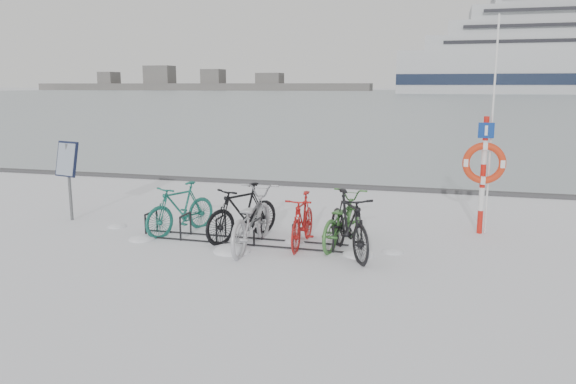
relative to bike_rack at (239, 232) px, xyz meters
name	(u,v)px	position (x,y,z in m)	size (l,w,h in m)	color
ground	(239,241)	(0.00, 0.00, -0.18)	(900.00, 900.00, 0.00)	white
ice_sheet	(431,95)	(0.00, 155.00, -0.17)	(400.00, 298.00, 0.02)	#A9B6BF
quay_edge	(311,185)	(0.00, 5.90, -0.13)	(400.00, 0.25, 0.10)	#3F3F42
bike_rack	(239,232)	(0.00, 0.00, 0.00)	(4.00, 0.48, 0.46)	black
info_board	(67,164)	(-4.04, 0.61, 1.04)	(0.60, 0.35, 1.69)	#595B5E
lifebuoy_station	(484,163)	(4.31, 1.74, 1.20)	(0.79, 0.23, 4.12)	red
shoreline	(192,85)	(-122.02, 260.00, 2.61)	(180.00, 12.00, 9.50)	#515151
bike_0	(181,207)	(-1.34, 0.33, 0.33)	(0.48, 1.69, 1.02)	#196054
bike_1	(242,211)	(-0.02, 0.23, 0.35)	(0.50, 1.78, 1.07)	black
bike_2	(251,217)	(0.32, -0.26, 0.36)	(0.72, 2.07, 1.08)	#A9ABB1
bike_3	(303,219)	(1.18, 0.09, 0.31)	(0.46, 1.63, 0.98)	#AD1917
bike_4	(341,218)	(1.84, 0.35, 0.31)	(0.65, 1.86, 0.97)	#396E31
bike_5	(349,222)	(2.07, -0.23, 0.38)	(0.53, 1.86, 1.12)	black
snow_drifts	(253,247)	(0.36, -0.28, -0.18)	(5.95, 1.49, 0.23)	white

